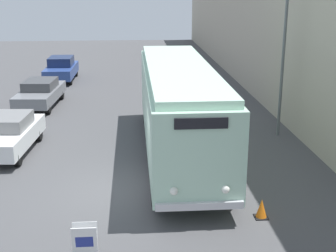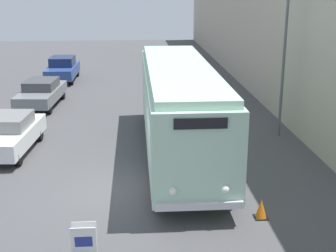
{
  "view_description": "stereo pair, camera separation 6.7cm",
  "coord_description": "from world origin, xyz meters",
  "px_view_note": "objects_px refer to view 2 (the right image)",
  "views": [
    {
      "loc": [
        0.28,
        -13.37,
        6.17
      ],
      "look_at": [
        1.33,
        0.32,
        1.96
      ],
      "focal_mm": 50.0,
      "sensor_mm": 36.0,
      "label": 1
    },
    {
      "loc": [
        0.35,
        -13.37,
        6.17
      ],
      "look_at": [
        1.33,
        0.32,
        1.96
      ],
      "focal_mm": 50.0,
      "sensor_mm": 36.0,
      "label": 2
    }
  ],
  "objects_px": {
    "vintage_bus": "(179,105)",
    "streetlamp": "(286,34)",
    "parked_car_near": "(8,133)",
    "sign_board": "(84,241)",
    "parked_car_far": "(63,69)",
    "traffic_cone": "(261,209)",
    "parked_car_mid": "(41,92)"
  },
  "relations": [
    {
      "from": "parked_car_mid",
      "to": "parked_car_far",
      "type": "relative_size",
      "value": 1.07
    },
    {
      "from": "vintage_bus",
      "to": "traffic_cone",
      "type": "bearing_deg",
      "value": -70.97
    },
    {
      "from": "parked_car_far",
      "to": "traffic_cone",
      "type": "relative_size",
      "value": 7.82
    },
    {
      "from": "sign_board",
      "to": "streetlamp",
      "type": "bearing_deg",
      "value": 49.98
    },
    {
      "from": "parked_car_far",
      "to": "parked_car_near",
      "type": "bearing_deg",
      "value": -89.46
    },
    {
      "from": "traffic_cone",
      "to": "parked_car_mid",
      "type": "bearing_deg",
      "value": 122.67
    },
    {
      "from": "parked_car_near",
      "to": "traffic_cone",
      "type": "height_order",
      "value": "parked_car_near"
    },
    {
      "from": "streetlamp",
      "to": "traffic_cone",
      "type": "bearing_deg",
      "value": -110.41
    },
    {
      "from": "vintage_bus",
      "to": "parked_car_near",
      "type": "relative_size",
      "value": 2.65
    },
    {
      "from": "streetlamp",
      "to": "parked_car_near",
      "type": "distance_m",
      "value": 11.44
    },
    {
      "from": "streetlamp",
      "to": "traffic_cone",
      "type": "xyz_separation_m",
      "value": [
        -2.65,
        -7.12,
        -3.95
      ]
    },
    {
      "from": "streetlamp",
      "to": "vintage_bus",
      "type": "bearing_deg",
      "value": -156.26
    },
    {
      "from": "streetlamp",
      "to": "parked_car_far",
      "type": "relative_size",
      "value": 1.52
    },
    {
      "from": "vintage_bus",
      "to": "parked_car_near",
      "type": "xyz_separation_m",
      "value": [
        -6.4,
        0.68,
        -1.18
      ]
    },
    {
      "from": "parked_car_near",
      "to": "traffic_cone",
      "type": "relative_size",
      "value": 7.8
    },
    {
      "from": "sign_board",
      "to": "parked_car_far",
      "type": "distance_m",
      "value": 21.4
    },
    {
      "from": "vintage_bus",
      "to": "parked_car_mid",
      "type": "height_order",
      "value": "vintage_bus"
    },
    {
      "from": "parked_car_far",
      "to": "streetlamp",
      "type": "bearing_deg",
      "value": -48.31
    },
    {
      "from": "sign_board",
      "to": "streetlamp",
      "type": "distance_m",
      "value": 11.95
    },
    {
      "from": "parked_car_far",
      "to": "vintage_bus",
      "type": "bearing_deg",
      "value": -65.43
    },
    {
      "from": "parked_car_mid",
      "to": "traffic_cone",
      "type": "xyz_separation_m",
      "value": [
        8.24,
        -12.85,
        -0.45
      ]
    },
    {
      "from": "parked_car_mid",
      "to": "parked_car_far",
      "type": "distance_m",
      "value": 6.71
    },
    {
      "from": "streetlamp",
      "to": "parked_car_far",
      "type": "xyz_separation_m",
      "value": [
        -10.74,
        12.45,
        -3.44
      ]
    },
    {
      "from": "streetlamp",
      "to": "parked_car_mid",
      "type": "xyz_separation_m",
      "value": [
        -10.89,
        5.74,
        -3.5
      ]
    },
    {
      "from": "traffic_cone",
      "to": "vintage_bus",
      "type": "bearing_deg",
      "value": 109.03
    },
    {
      "from": "parked_car_near",
      "to": "traffic_cone",
      "type": "bearing_deg",
      "value": -30.93
    },
    {
      "from": "sign_board",
      "to": "streetlamp",
      "type": "height_order",
      "value": "streetlamp"
    },
    {
      "from": "vintage_bus",
      "to": "traffic_cone",
      "type": "relative_size",
      "value": 20.68
    },
    {
      "from": "parked_car_near",
      "to": "sign_board",
      "type": "bearing_deg",
      "value": -59.79
    },
    {
      "from": "streetlamp",
      "to": "parked_car_far",
      "type": "bearing_deg",
      "value": 130.8
    },
    {
      "from": "parked_car_far",
      "to": "traffic_cone",
      "type": "distance_m",
      "value": 21.18
    },
    {
      "from": "vintage_bus",
      "to": "streetlamp",
      "type": "distance_m",
      "value": 5.36
    }
  ]
}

